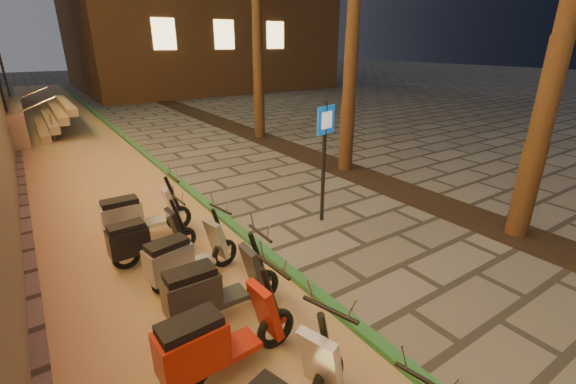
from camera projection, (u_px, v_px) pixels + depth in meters
parking_strip at (101, 181)px, 10.52m from camera, size 3.40×60.00×0.01m
green_curb at (163, 168)px, 11.40m from camera, size 0.18×60.00×0.10m
planting_strip at (397, 189)px, 9.92m from camera, size 1.20×40.00×0.02m
pedestrian_sign at (325, 146)px, 7.63m from camera, size 0.53×0.18×2.49m
scooter_6 at (215, 341)px, 4.16m from camera, size 1.71×0.60×1.20m
scooter_7 at (211, 290)px, 5.05m from camera, size 1.65×0.58×1.17m
scooter_8 at (184, 258)px, 5.85m from camera, size 1.58×0.70×1.11m
scooter_9 at (143, 239)px, 6.45m from camera, size 1.49×0.52×1.05m
scooter_10 at (136, 216)px, 7.20m from camera, size 1.65×0.58×1.17m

